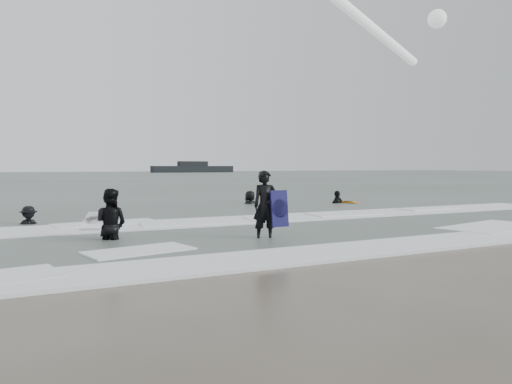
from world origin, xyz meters
name	(u,v)px	position (x,y,z in m)	size (l,w,h in m)	color
ground	(347,247)	(0.00, 0.00, 0.00)	(320.00, 320.00, 0.00)	brown
sea	(58,177)	(0.00, 80.00, 0.06)	(320.00, 320.00, 0.00)	#47544C
surfer_centre	(265,240)	(-1.29, 1.83, 0.00)	(0.68, 0.45, 1.87)	black
surfer_wading	(110,241)	(-4.99, 3.53, 0.00)	(0.94, 0.73, 1.93)	black
surfer_breaker	(29,226)	(-6.80, 8.06, 0.00)	(0.97, 0.56, 1.51)	black
surfer_right_near	(337,204)	(7.79, 11.29, 0.00)	(1.08, 0.45, 1.84)	black
surfer_right_far	(250,205)	(3.55, 12.84, 0.00)	(0.91, 0.59, 1.87)	black
surf_foam	(275,228)	(0.00, 3.70, 0.04)	(30.03, 9.06, 0.09)	white
bodyboards	(267,208)	(0.65, 5.44, 0.50)	(14.50, 10.13, 1.25)	#0E0D40
vessel_horizon	(193,168)	(41.08, 130.20, 1.23)	(24.22, 4.33, 3.29)	black
airshow_jet	(326,2)	(29.67, 44.67, 22.97)	(51.47, 25.61, 9.00)	silver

